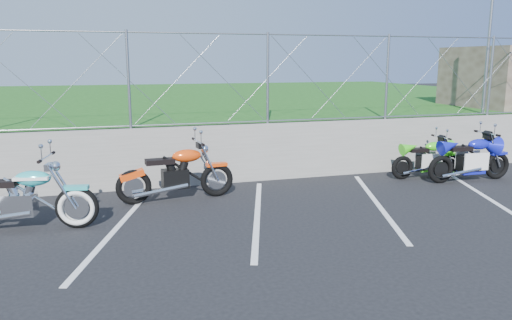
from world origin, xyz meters
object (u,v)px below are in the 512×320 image
object	(u,v)px
naked_orange	(178,176)
sportbike_blue	(471,161)
sportbike_green	(428,160)
cruiser_turquoise	(23,201)

from	to	relation	value
naked_orange	sportbike_blue	xyz separation A→B (m)	(6.56, -0.32, -0.02)
sportbike_green	sportbike_blue	world-z (taller)	sportbike_blue
cruiser_turquoise	naked_orange	bearing A→B (deg)	32.10
sportbike_blue	naked_orange	bearing A→B (deg)	178.71
naked_orange	sportbike_green	world-z (taller)	naked_orange
cruiser_turquoise	sportbike_green	distance (m)	8.58
cruiser_turquoise	sportbike_green	world-z (taller)	cruiser_turquoise
cruiser_turquoise	naked_orange	size ratio (longest dim) A/B	1.04
sportbike_green	naked_orange	bearing A→B (deg)	-176.85
naked_orange	sportbike_green	bearing A→B (deg)	-1.52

